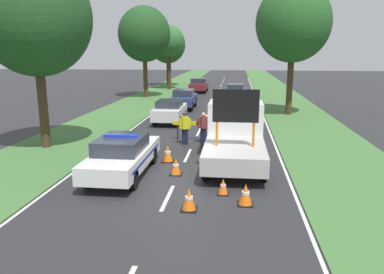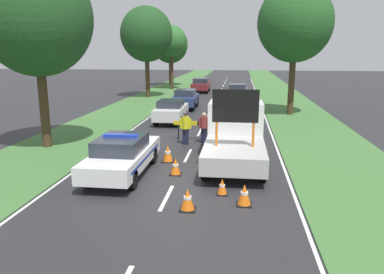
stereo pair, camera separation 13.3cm
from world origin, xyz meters
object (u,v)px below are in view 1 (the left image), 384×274
Objects in this scene: road_barrier at (197,125)px; roadside_tree_near_right at (35,18)px; police_officer at (185,126)px; roadside_tree_near_left at (168,45)px; work_truck at (235,135)px; pedestrian_civilian at (203,125)px; queued_car_wagon_maroon at (199,85)px; roadside_tree_mid_left at (293,23)px; roadside_tree_far_left at (144,34)px; traffic_cone_near_truck at (246,194)px; roadside_tree_mid_right at (169,41)px; queued_car_suv_grey at (235,91)px; traffic_cone_near_police at (176,166)px; traffic_cone_lane_edge at (189,199)px; queued_car_van_white at (170,111)px; traffic_cone_behind_barrier at (223,187)px; police_car at (123,155)px; traffic_cone_centre_front at (168,153)px; queued_car_hatch_blue at (184,99)px.

road_barrier is 0.29× the size of roadside_tree_near_right.
police_officer is 0.20× the size of roadside_tree_near_left.
road_barrier is at bearing -61.49° from work_truck.
pedestrian_civilian reaches higher than queued_car_wagon_maroon.
roadside_tree_near_left is 25.56m from roadside_tree_mid_left.
traffic_cone_near_truck is at bearing -70.28° from roadside_tree_far_left.
roadside_tree_near_left is 0.85× the size of roadside_tree_mid_left.
roadside_tree_mid_right is 0.86× the size of roadside_tree_far_left.
roadside_tree_far_left reaches higher than queued_car_suv_grey.
traffic_cone_near_police is 3.24m from traffic_cone_lane_edge.
roadside_tree_near_right is (-7.41, -1.70, 5.04)m from pedestrian_civilian.
queued_car_van_white is at bearing 122.16° from road_barrier.
pedestrian_civilian reaches higher than traffic_cone_near_police.
queued_car_van_white is at bearing 107.74° from traffic_cone_behind_barrier.
work_truck is 1.23× the size of queued_car_suv_grey.
roadside_tree_near_left is 12.97m from roadside_tree_far_left.
road_barrier is 8.54m from traffic_cone_near_truck.
road_barrier is 0.58× the size of queued_car_suv_grey.
traffic_cone_near_truck is (4.48, -2.35, -0.43)m from police_car.
traffic_cone_behind_barrier is (2.43, -3.41, -0.09)m from traffic_cone_centre_front.
roadside_tree_far_left is (-7.00, 17.86, 5.30)m from road_barrier.
queued_car_wagon_maroon is (-4.21, 27.21, -0.34)m from work_truck.
traffic_cone_centre_front reaches higher than traffic_cone_near_truck.
roadside_tree_mid_left reaches higher than roadside_tree_near_right.
roadside_tree_mid_left is (6.25, 9.74, 5.45)m from police_officer.
police_car is at bearing -174.18° from traffic_cone_near_police.
traffic_cone_near_truck is (2.34, -8.20, -0.48)m from road_barrier.
queued_car_suv_grey is (0.26, 24.51, 0.53)m from traffic_cone_behind_barrier.
road_barrier is 1.55× the size of police_officer.
roadside_tree_far_left is (-6.82, 23.50, 5.79)m from traffic_cone_near_police.
roadside_tree_mid_right is at bearing 83.38° from roadside_tree_far_left.
roadside_tree_near_left is at bearing 90.31° from roadside_tree_far_left.
work_truck reaches higher than traffic_cone_centre_front.
roadside_tree_mid_left is (12.78, 11.09, 0.44)m from roadside_tree_near_right.
roadside_tree_near_left reaches higher than police_officer.
work_truck is 35.96m from roadside_tree_near_left.
traffic_cone_behind_barrier is at bearing -30.42° from roadside_tree_near_right.
queued_car_van_white is (-3.87, 12.08, 0.51)m from traffic_cone_behind_barrier.
queued_car_suv_grey is (-0.44, 25.28, 0.46)m from traffic_cone_near_truck.
roadside_tree_near_right is (-4.84, -13.15, 5.15)m from queued_car_hatch_blue.
roadside_tree_mid_left reaches higher than traffic_cone_lane_edge.
traffic_cone_centre_front is 23.45m from roadside_tree_far_left.
police_officer is at bearing 98.61° from traffic_cone_lane_edge.
queued_car_van_white reaches higher than traffic_cone_behind_barrier.
road_barrier is (2.13, 5.85, 0.05)m from police_car.
road_barrier is at bearing 120.57° from pedestrian_civilian.
queued_car_hatch_blue is at bearing 96.89° from traffic_cone_near_police.
road_barrier is 0.32× the size of roadside_tree_near_left.
pedestrian_civilian is 0.20× the size of roadside_tree_near_left.
road_barrier is at bearing 83.64° from queued_car_suv_grey.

